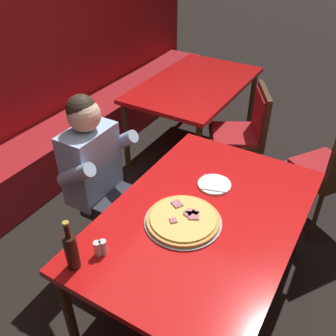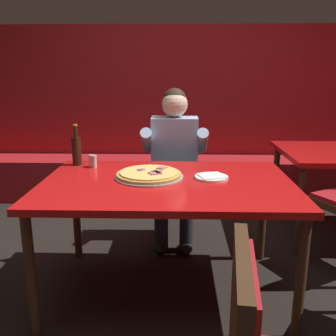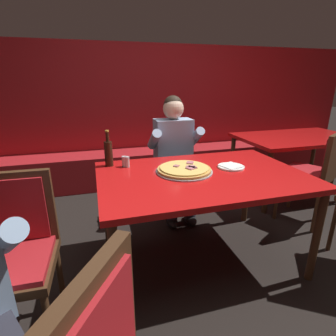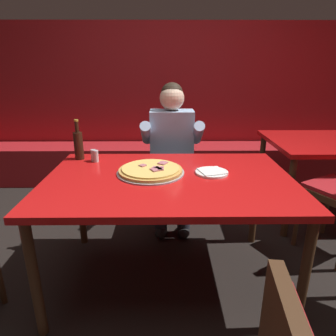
{
  "view_description": "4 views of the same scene",
  "coord_description": "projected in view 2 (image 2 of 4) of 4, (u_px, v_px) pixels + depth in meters",
  "views": [
    {
      "loc": [
        -1.46,
        -0.63,
        2.21
      ],
      "look_at": [
        0.11,
        0.3,
        0.91
      ],
      "focal_mm": 40.0,
      "sensor_mm": 36.0,
      "label": 1
    },
    {
      "loc": [
        0.07,
        -2.2,
        1.41
      ],
      "look_at": [
        0.0,
        0.08,
        0.82
      ],
      "focal_mm": 40.0,
      "sensor_mm": 36.0,
      "label": 2
    },
    {
      "loc": [
        -0.75,
        -1.7,
        1.42
      ],
      "look_at": [
        -0.24,
        0.1,
        0.79
      ],
      "focal_mm": 28.0,
      "sensor_mm": 36.0,
      "label": 3
    },
    {
      "loc": [
        -0.02,
        -1.73,
        1.42
      ],
      "look_at": [
        -0.0,
        0.27,
        0.72
      ],
      "focal_mm": 32.0,
      "sensor_mm": 36.0,
      "label": 4
    }
  ],
  "objects": [
    {
      "name": "beer_bottle",
      "position": [
        77.0,
        150.0,
        2.65
      ],
      "size": [
        0.07,
        0.07,
        0.29
      ],
      "color": "black",
      "rests_on": "main_dining_table"
    },
    {
      "name": "booth_wall_panel",
      "position": [
        173.0,
        111.0,
        4.35
      ],
      "size": [
        6.8,
        0.16,
        1.9
      ],
      "primitive_type": "cube",
      "color": "#A3191E",
      "rests_on": "ground_plane"
    },
    {
      "name": "ground_plane",
      "position": [
        167.0,
        290.0,
        2.48
      ],
      "size": [
        24.0,
        24.0,
        0.0
      ],
      "primitive_type": "plane",
      "color": "black"
    },
    {
      "name": "shaker_parmesan",
      "position": [
        92.0,
        161.0,
        2.61
      ],
      "size": [
        0.04,
        0.04,
        0.09
      ],
      "color": "silver",
      "rests_on": "main_dining_table"
    },
    {
      "name": "main_dining_table",
      "position": [
        167.0,
        191.0,
        2.31
      ],
      "size": [
        1.53,
        1.02,
        0.76
      ],
      "color": "#422816",
      "rests_on": "ground_plane"
    },
    {
      "name": "pizza",
      "position": [
        149.0,
        175.0,
        2.36
      ],
      "size": [
        0.43,
        0.43,
        0.05
      ],
      "color": "#9E9EA3",
      "rests_on": "main_dining_table"
    },
    {
      "name": "shaker_red_pepper_flakes",
      "position": [
        94.0,
        162.0,
        2.59
      ],
      "size": [
        0.04,
        0.04,
        0.09
      ],
      "color": "silver",
      "rests_on": "main_dining_table"
    },
    {
      "name": "plate_white_paper",
      "position": [
        211.0,
        177.0,
        2.34
      ],
      "size": [
        0.21,
        0.21,
        0.02
      ],
      "color": "white",
      "rests_on": "main_dining_table"
    },
    {
      "name": "diner_seated_blue_shirt",
      "position": [
        174.0,
        160.0,
        3.05
      ],
      "size": [
        0.53,
        0.53,
        1.27
      ],
      "color": "black",
      "rests_on": "ground_plane"
    },
    {
      "name": "booth_bench",
      "position": [
        172.0,
        178.0,
        4.22
      ],
      "size": [
        6.46,
        0.48,
        0.46
      ],
      "primitive_type": "cube",
      "color": "#A3191E",
      "rests_on": "ground_plane"
    }
  ]
}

